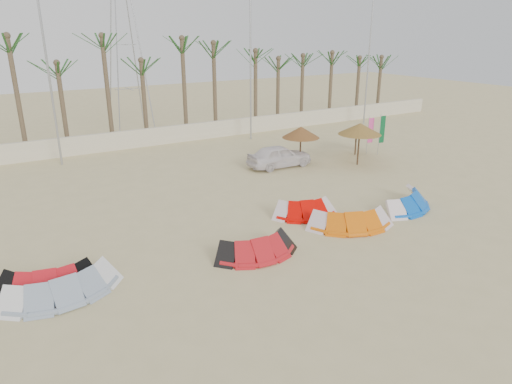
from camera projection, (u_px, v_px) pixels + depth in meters
ground at (345, 276)px, 15.87m from camera, size 120.00×120.00×0.00m
boundary_wall at (143, 138)px, 33.39m from camera, size 60.00×0.30×1.30m
palm_line at (139, 54)px, 32.98m from camera, size 52.00×4.00×7.70m
lamp_b at (49, 71)px, 27.15m from camera, size 1.25×0.14×11.00m
lamp_c at (251, 63)px, 33.98m from camera, size 1.25×0.14×11.00m
lamp_d at (369, 58)px, 39.83m from camera, size 1.25×0.14×11.00m
pylon at (133, 131)px, 38.93m from camera, size 3.00×3.00×14.00m
kite_grey at (60, 281)px, 14.78m from camera, size 3.79×1.86×0.90m
kite_red_left at (45, 275)px, 15.13m from camera, size 3.44×2.09×0.90m
kite_red_mid at (253, 244)px, 17.37m from camera, size 3.34×1.73×0.90m
kite_red_right at (302, 207)px, 21.03m from camera, size 3.28×2.24×0.90m
kite_orange at (346, 216)px, 19.89m from camera, size 4.03×2.68×0.90m
kite_blue at (402, 198)px, 22.03m from camera, size 3.92×2.64×0.90m
parasol_left at (301, 132)px, 28.56m from camera, size 2.37×2.37×2.41m
parasol_mid at (360, 129)px, 28.28m from camera, size 2.70×2.70×2.67m
parasol_right at (357, 130)px, 30.84m from camera, size 2.02×2.02×2.08m
flag_pink at (370, 131)px, 31.16m from camera, size 0.45×0.08×2.63m
flag_green at (381, 131)px, 30.86m from camera, size 0.45×0.06×2.83m
car at (279, 156)px, 28.37m from camera, size 4.16×1.80×1.40m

